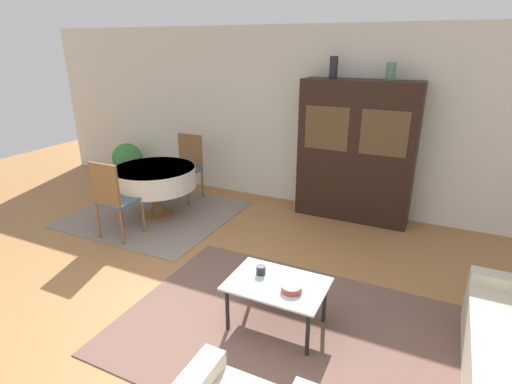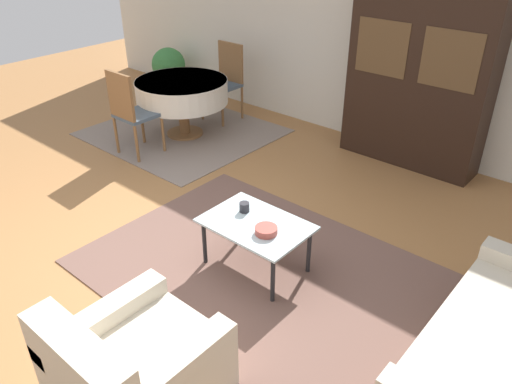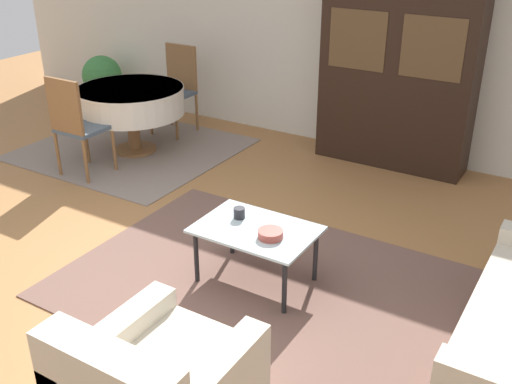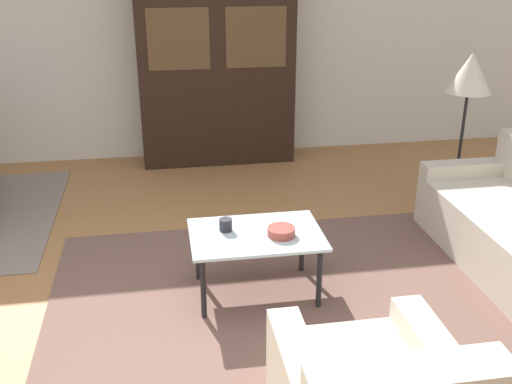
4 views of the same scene
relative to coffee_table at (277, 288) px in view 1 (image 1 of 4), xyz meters
The scene contains 14 objects.
ground_plane 1.07m from the coffee_table, 142.53° to the right, with size 14.00×14.00×0.00m, color #9E6B3D.
wall_back 3.27m from the coffee_table, 104.59° to the left, with size 10.00×0.06×2.70m.
area_rug 0.43m from the coffee_table, ahead, with size 3.07×2.13×0.01m.
dining_rug 3.11m from the coffee_table, 149.54° to the left, with size 2.26×2.09×0.01m.
coffee_table is the anchor object (origin of this frame).
display_cabinet 2.82m from the coffee_table, 89.20° to the left, with size 1.60×0.44×1.99m.
dining_table 3.01m from the coffee_table, 149.22° to the left, with size 1.19×1.19×0.74m.
dining_chair_near 2.69m from the coffee_table, 164.53° to the left, with size 0.44×0.44×1.05m.
dining_chair_far 3.51m from the coffee_table, 137.56° to the left, with size 0.44×0.44×1.05m.
cup 0.22m from the coffee_table, 159.44° to the left, with size 0.09×0.09×0.08m.
bowl 0.18m from the coffee_table, 20.91° to the right, with size 0.18×0.18×0.06m.
vase_tall 3.27m from the coffee_table, 97.47° to the left, with size 0.11×0.11×0.29m.
vase_short 3.26m from the coffee_table, 81.94° to the left, with size 0.12×0.12×0.22m.
potted_plant 4.81m from the coffee_table, 147.67° to the left, with size 0.54×0.54×0.73m.
Camera 1 is at (1.92, -2.19, 2.43)m, focal length 28.00 mm.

